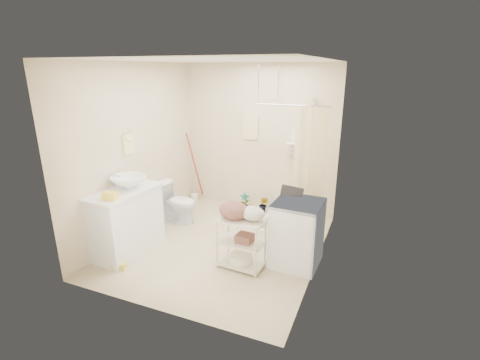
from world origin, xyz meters
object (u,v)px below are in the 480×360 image
at_px(toilet, 177,202).
at_px(washing_machine, 297,233).
at_px(vanity, 126,221).
at_px(laundry_rack, 241,239).

xyz_separation_m(toilet, washing_machine, (2.18, -0.55, 0.09)).
xyz_separation_m(vanity, toilet, (0.12, 1.14, -0.12)).
height_order(vanity, laundry_rack, vanity).
bearing_deg(toilet, laundry_rack, -118.01).
height_order(vanity, washing_machine, vanity).
distance_m(toilet, laundry_rack, 1.79).
relative_size(vanity, washing_machine, 1.20).
xyz_separation_m(toilet, laundry_rack, (1.54, -0.91, 0.06)).
relative_size(washing_machine, laundry_rack, 1.08).
relative_size(vanity, laundry_rack, 1.29).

